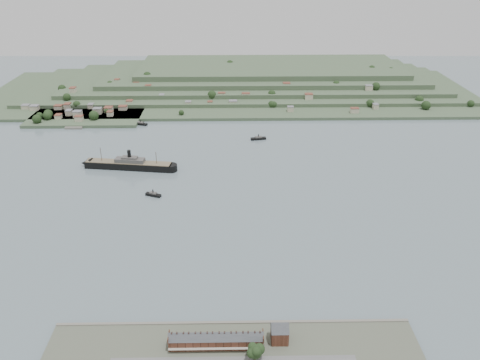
{
  "coord_description": "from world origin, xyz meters",
  "views": [
    {
      "loc": [
        0.58,
        -369.56,
        213.19
      ],
      "look_at": [
        7.29,
        30.0,
        11.57
      ],
      "focal_mm": 35.0,
      "sensor_mm": 36.0,
      "label": 1
    }
  ],
  "objects_px": {
    "fig_tree": "(256,351)",
    "gabled_building": "(280,332)",
    "terrace_row": "(216,340)",
    "steamship": "(126,164)",
    "tugboat": "(153,194)"
  },
  "relations": [
    {
      "from": "steamship",
      "to": "gabled_building",
      "type": "bearing_deg",
      "value": -60.37
    },
    {
      "from": "steamship",
      "to": "terrace_row",
      "type": "bearing_deg",
      "value": -67.71
    },
    {
      "from": "gabled_building",
      "to": "tugboat",
      "type": "relative_size",
      "value": 0.9
    },
    {
      "from": "terrace_row",
      "to": "gabled_building",
      "type": "xyz_separation_m",
      "value": [
        37.5,
        4.02,
        1.34
      ]
    },
    {
      "from": "terrace_row",
      "to": "tugboat",
      "type": "height_order",
      "value": "terrace_row"
    },
    {
      "from": "steamship",
      "to": "tugboat",
      "type": "xyz_separation_m",
      "value": [
        37.56,
        -61.86,
        -3.0
      ]
    },
    {
      "from": "gabled_building",
      "to": "steamship",
      "type": "distance_m",
      "value": 283.49
    },
    {
      "from": "gabled_building",
      "to": "steamship",
      "type": "height_order",
      "value": "steamship"
    },
    {
      "from": "terrace_row",
      "to": "fig_tree",
      "type": "bearing_deg",
      "value": -25.73
    },
    {
      "from": "terrace_row",
      "to": "steamship",
      "type": "height_order",
      "value": "steamship"
    },
    {
      "from": "terrace_row",
      "to": "gabled_building",
      "type": "height_order",
      "value": "gabled_building"
    },
    {
      "from": "fig_tree",
      "to": "gabled_building",
      "type": "bearing_deg",
      "value": 44.88
    },
    {
      "from": "gabled_building",
      "to": "tugboat",
      "type": "distance_m",
      "value": 211.24
    },
    {
      "from": "terrace_row",
      "to": "tugboat",
      "type": "xyz_separation_m",
      "value": [
        -65.1,
        188.55,
        -5.16
      ]
    },
    {
      "from": "fig_tree",
      "to": "tugboat",
      "type": "bearing_deg",
      "value": 113.73
    }
  ]
}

